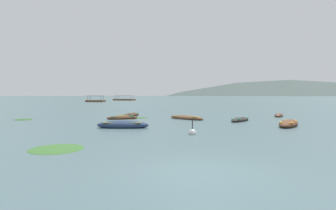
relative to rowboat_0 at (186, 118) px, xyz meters
name	(u,v)px	position (x,y,z in m)	size (l,w,h in m)	color
ground_plane	(168,96)	(-0.74, 1480.56, -0.16)	(6000.00, 6000.00, 0.00)	#476066
mountain_1	(84,63)	(-594.28, 1893.82, 231.72)	(1362.83, 1362.83, 463.76)	#4C5B56
mountain_2	(162,72)	(-41.18, 2016.16, 180.84)	(1522.52, 1522.52, 362.00)	slate
mountain_3	(229,55)	(450.69, 1949.16, 297.74)	(2168.54, 2168.54, 595.81)	#4C5B56
rowboat_0	(186,118)	(0.00, 0.00, 0.00)	(3.92, 3.80, 0.51)	brown
rowboat_1	(122,118)	(-6.76, 0.06, -0.01)	(3.38, 1.88, 0.48)	brown
rowboat_2	(240,120)	(5.06, -2.16, -0.01)	(2.92, 3.37, 0.47)	#2D2826
rowboat_3	(288,124)	(7.92, -6.29, 0.04)	(3.39, 4.27, 0.65)	brown
rowboat_4	(122,125)	(-5.43, -7.46, 0.06)	(4.06, 1.44, 0.70)	navy
rowboat_5	(131,115)	(-6.31, 4.04, 0.00)	(2.05, 3.53, 0.53)	#4C3323
rowboat_6	(278,115)	(11.25, 3.67, -0.01)	(2.30, 3.26, 0.49)	brown
ferry_0	(95,101)	(-29.12, 72.46, 0.29)	(7.69, 4.20, 2.54)	brown
ferry_1	(124,99)	(-23.51, 104.17, 0.28)	(11.25, 6.66, 2.54)	brown
mooring_buoy	(192,133)	(-0.37, -11.01, -0.05)	(0.50, 0.50, 1.18)	silver
weed_patch_0	(139,118)	(-5.09, 1.39, -0.16)	(2.16, 1.27, 0.14)	#2D5628
weed_patch_2	(23,120)	(-16.86, -0.52, -0.16)	(1.80, 2.26, 0.14)	#2D5628
weed_patch_3	(56,149)	(-7.14, -15.67, -0.16)	(2.49, 2.58, 0.14)	#38662D
weed_patch_4	(128,115)	(-6.98, 5.56, -0.16)	(3.43, 2.47, 0.14)	#477033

